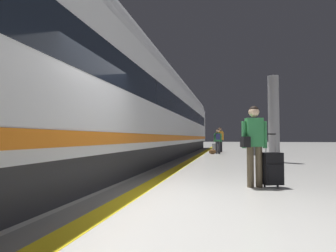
% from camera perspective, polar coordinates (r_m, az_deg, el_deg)
% --- Properties ---
extents(ground_plane, '(120.00, 120.00, 0.00)m').
position_cam_1_polar(ground_plane, '(4.67, -0.44, -15.07)').
color(ground_plane, silver).
extents(safety_line_strip, '(0.36, 80.00, 0.01)m').
position_cam_1_polar(safety_line_strip, '(14.56, 6.38, -6.48)').
color(safety_line_strip, yellow).
rests_on(safety_line_strip, ground).
extents(tactile_edge_band, '(0.60, 80.00, 0.01)m').
position_cam_1_polar(tactile_edge_band, '(14.60, 5.13, -6.47)').
color(tactile_edge_band, slate).
rests_on(tactile_edge_band, ground).
extents(high_speed_train, '(2.94, 34.89, 4.97)m').
position_cam_1_polar(high_speed_train, '(10.83, -7.52, 5.42)').
color(high_speed_train, '#38383D').
rests_on(high_speed_train, ground).
extents(traveller_foreground, '(0.54, 0.36, 1.67)m').
position_cam_1_polar(traveller_foreground, '(5.72, 17.98, -2.88)').
color(traveller_foreground, brown).
rests_on(traveller_foreground, ground).
extents(rolling_suitcase_foreground, '(0.43, 0.34, 1.10)m').
position_cam_1_polar(rolling_suitcase_foreground, '(5.85, 21.63, -8.53)').
color(rolling_suitcase_foreground, black).
rests_on(rolling_suitcase_foreground, ground).
extents(passenger_near, '(0.49, 0.31, 1.56)m').
position_cam_1_polar(passenger_near, '(16.80, 10.71, -2.78)').
color(passenger_near, '#383842').
rests_on(passenger_near, ground).
extents(duffel_bag_near, '(0.44, 0.26, 0.36)m').
position_cam_1_polar(duffel_bag_near, '(16.52, 9.57, -5.47)').
color(duffel_bag_near, brown).
rests_on(duffel_bag_near, ground).
extents(passenger_mid, '(0.52, 0.31, 1.74)m').
position_cam_1_polar(passenger_mid, '(18.89, 11.13, -2.47)').
color(passenger_mid, black).
rests_on(passenger_mid, ground).
extents(suitcase_mid, '(0.42, 0.31, 0.99)m').
position_cam_1_polar(suitcase_mid, '(18.62, 10.13, -4.58)').
color(suitcase_mid, '#9E9EA3').
rests_on(suitcase_mid, ground).
extents(platform_pillar, '(0.56, 0.56, 3.60)m').
position_cam_1_polar(platform_pillar, '(11.83, 21.85, 1.11)').
color(platform_pillar, gray).
rests_on(platform_pillar, ground).
extents(waste_bin, '(0.46, 0.46, 0.91)m').
position_cam_1_polar(waste_bin, '(15.96, 18.32, -4.38)').
color(waste_bin, '#4C4C51').
rests_on(waste_bin, ground).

